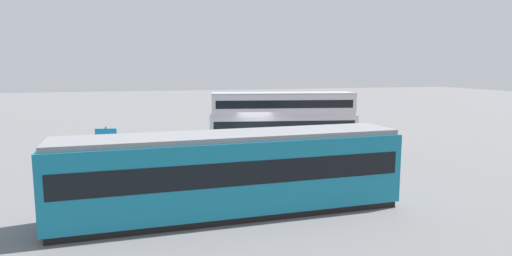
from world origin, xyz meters
name	(u,v)px	position (x,y,z in m)	size (l,w,h in m)	color
ground_plane	(257,147)	(0.00, 0.00, 0.00)	(160.00, 160.00, 0.00)	slate
double_decker_bus	(283,117)	(-2.47, -1.47, 1.99)	(11.53, 4.47, 3.87)	silver
tram_yellow	(232,172)	(4.95, 13.82, 1.70)	(13.79, 3.03, 3.26)	teal
pedestrian_near_railing	(236,152)	(3.15, 6.63, 1.05)	(0.36, 0.33, 1.81)	black
pedestrian_crossing	(280,151)	(0.54, 6.84, 1.03)	(0.39, 0.39, 1.78)	#4C3F2D
pedestrian_railing	(191,154)	(5.47, 4.89, 0.75)	(9.63, 0.64, 1.08)	gray
info_sign	(106,140)	(10.16, 4.79, 1.75)	(1.17, 0.23, 2.51)	slate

